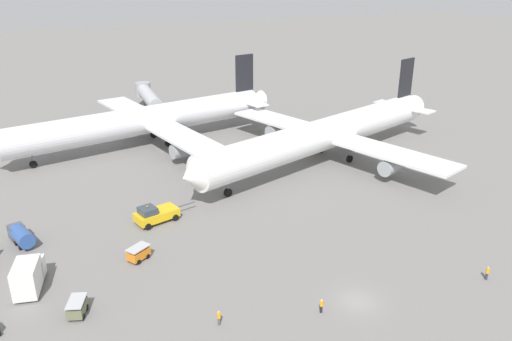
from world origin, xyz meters
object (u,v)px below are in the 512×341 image
Objects in this scene: gse_baggage_cart_trailing at (139,253)px; ground_crew_ramp_agent_by_cones at (321,306)px; gse_fuel_bowser_stubby at (21,235)px; ground_crew_marshaller_foreground at (487,273)px; gse_baggage_cart_near_cluster at (77,307)px; airliner_being_pushed at (325,135)px; pushback_tug at (155,214)px; jet_bridge at (148,95)px; ground_crew_wing_walker_right at (219,318)px; gse_catering_truck_tall at (28,275)px; airliner_at_gate_left at (145,121)px.

gse_baggage_cart_trailing reaches higher than ground_crew_ramp_agent_by_cones.
gse_fuel_bowser_stubby is 3.15× the size of ground_crew_marshaller_foreground.
gse_baggage_cart_near_cluster is (-7.86, -7.70, 0.00)m from gse_baggage_cart_trailing.
gse_baggage_cart_trailing is (-37.69, -19.02, -4.23)m from airliner_being_pushed.
jet_bridge is (13.21, 57.73, 2.85)m from pushback_tug.
ground_crew_wing_walker_right is (0.12, -23.84, -0.34)m from pushback_tug.
gse_baggage_cart_near_cluster is 0.15× the size of jet_bridge.
gse_catering_truck_tall is at bearing -175.28° from gse_baggage_cart_trailing.
pushback_tug is 23.84m from ground_crew_wing_walker_right.
airliner_being_pushed reaches higher than ground_crew_wing_walker_right.
gse_fuel_bowser_stubby is 55.75m from ground_crew_marshaller_foreground.
gse_baggage_cart_trailing is 39.91m from ground_crew_marshaller_foreground.
ground_crew_ramp_agent_by_cones is at bearing -50.75° from gse_baggage_cart_trailing.
airliner_being_pushed reaches higher than pushback_tug.
gse_baggage_cart_near_cluster is (4.10, -6.71, -0.90)m from gse_catering_truck_tall.
airliner_being_pushed reaches higher than jet_bridge.
pushback_tug is 20.42m from gse_baggage_cart_near_cluster.
jet_bridge is at bearing 66.40° from gse_catering_truck_tall.
ground_crew_ramp_agent_by_cones is 0.08× the size of jet_bridge.
ground_crew_ramp_agent_by_cones is (10.16, -26.38, -0.39)m from pushback_tug.
gse_catering_truck_tall is at bearing -113.60° from jet_bridge.
ground_crew_wing_walker_right is at bearing -99.12° from jet_bridge.
airliner_being_pushed is (26.73, -22.74, 0.13)m from airliner_at_gate_left.
gse_catering_truck_tall is 50.16m from ground_crew_marshaller_foreground.
pushback_tug is 9.71m from gse_baggage_cart_trailing.
ground_crew_marshaller_foreground reaches higher than ground_crew_wing_walker_right.
ground_crew_ramp_agent_by_cones is 84.22m from jet_bridge.
airliner_at_gate_left is 34.41× the size of ground_crew_marshaller_foreground.
gse_catering_truck_tall reaches higher than gse_baggage_cart_trailing.
jet_bridge is (25.36, 74.14, 3.18)m from gse_baggage_cart_near_cluster.
gse_catering_truck_tall reaches higher than ground_crew_wing_walker_right.
ground_crew_ramp_agent_by_cones is 20.00m from ground_crew_marshaller_foreground.
ground_crew_wing_walker_right is 0.98× the size of ground_crew_marshaller_foreground.
pushback_tug is 41.85m from ground_crew_marshaller_foreground.
pushback_tug is at bearing -162.85° from airliner_being_pushed.
gse_baggage_cart_trailing and gse_baggage_cart_near_cluster have the same top height.
jet_bridge is (13.09, 81.56, 3.20)m from ground_crew_wing_walker_right.
gse_baggage_cart_trailing is at bearing 129.25° from ground_crew_ramp_agent_by_cones.
airliner_being_pushed is at bearing 21.95° from gse_catering_truck_tall.
airliner_being_pushed is 18.86× the size of gse_baggage_cart_near_cluster.
pushback_tug is at bearing -102.89° from jet_bridge.
airliner_being_pushed is 53.63m from gse_catering_truck_tall.
ground_crew_marshaller_foreground is at bearing -30.93° from gse_baggage_cart_trailing.
ground_crew_marshaller_foreground is (-3.46, -39.53, -4.23)m from airliner_being_pushed.
airliner_being_pushed is at bearing 57.63° from ground_crew_ramp_agent_by_cones.
ground_crew_wing_walker_right is 82.67m from jet_bridge.
pushback_tug is 59.29m from jet_bridge.
gse_fuel_bowser_stubby is at bearing 124.14° from ground_crew_wing_walker_right.
gse_baggage_cart_near_cluster is 78.42m from jet_bridge.
ground_crew_marshaller_foreground is (29.83, -5.39, 0.02)m from ground_crew_wing_walker_right.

